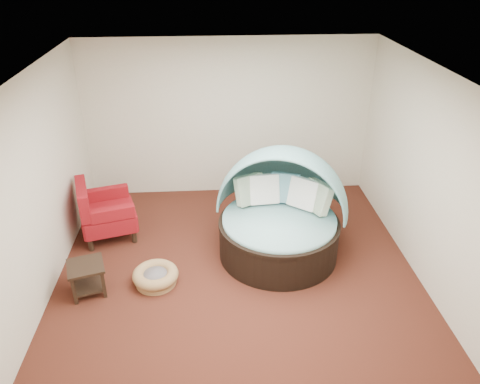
{
  "coord_description": "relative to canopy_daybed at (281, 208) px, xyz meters",
  "views": [
    {
      "loc": [
        -0.33,
        -5.32,
        4.12
      ],
      "look_at": [
        0.07,
        0.6,
        0.95
      ],
      "focal_mm": 35.0,
      "sensor_mm": 36.0,
      "label": 1
    }
  ],
  "objects": [
    {
      "name": "side_table",
      "position": [
        -2.66,
        -0.78,
        -0.46
      ],
      "size": [
        0.57,
        0.57,
        0.44
      ],
      "rotation": [
        0.0,
        0.0,
        0.29
      ],
      "color": "black",
      "rests_on": "floor"
    },
    {
      "name": "floor",
      "position": [
        -0.66,
        -0.47,
        -0.75
      ],
      "size": [
        5.0,
        5.0,
        0.0
      ],
      "primitive_type": "plane",
      "color": "#4D2016",
      "rests_on": "ground"
    },
    {
      "name": "wall_front",
      "position": [
        -0.66,
        -2.97,
        0.65
      ],
      "size": [
        5.0,
        0.0,
        5.0
      ],
      "primitive_type": "plane",
      "rotation": [
        -1.57,
        0.0,
        0.0
      ],
      "color": "beige",
      "rests_on": "floor"
    },
    {
      "name": "wall_back",
      "position": [
        -0.66,
        2.03,
        0.65
      ],
      "size": [
        5.0,
        0.0,
        5.0
      ],
      "primitive_type": "plane",
      "rotation": [
        1.57,
        0.0,
        0.0
      ],
      "color": "beige",
      "rests_on": "floor"
    },
    {
      "name": "wall_right",
      "position": [
        1.84,
        -0.47,
        0.65
      ],
      "size": [
        0.0,
        5.0,
        5.0
      ],
      "primitive_type": "plane",
      "rotation": [
        1.57,
        0.0,
        -1.57
      ],
      "color": "beige",
      "rests_on": "floor"
    },
    {
      "name": "pet_basket",
      "position": [
        -1.79,
        -0.65,
        -0.63
      ],
      "size": [
        0.67,
        0.67,
        0.22
      ],
      "rotation": [
        0.0,
        0.0,
        -0.07
      ],
      "color": "olive",
      "rests_on": "floor"
    },
    {
      "name": "red_armchair",
      "position": [
        -2.67,
        0.58,
        -0.31
      ],
      "size": [
        1.01,
        1.01,
        0.96
      ],
      "rotation": [
        0.0,
        0.0,
        0.28
      ],
      "color": "black",
      "rests_on": "floor"
    },
    {
      "name": "wall_left",
      "position": [
        -3.16,
        -0.47,
        0.65
      ],
      "size": [
        0.0,
        5.0,
        5.0
      ],
      "primitive_type": "plane",
      "rotation": [
        1.57,
        0.0,
        1.57
      ],
      "color": "beige",
      "rests_on": "floor"
    },
    {
      "name": "canopy_daybed",
      "position": [
        0.0,
        0.0,
        0.0
      ],
      "size": [
        2.23,
        2.19,
        1.61
      ],
      "rotation": [
        0.0,
        0.0,
        -0.3
      ],
      "color": "black",
      "rests_on": "floor"
    },
    {
      "name": "ceiling",
      "position": [
        -0.66,
        -0.47,
        2.05
      ],
      "size": [
        5.0,
        5.0,
        0.0
      ],
      "primitive_type": "plane",
      "rotation": [
        3.14,
        0.0,
        0.0
      ],
      "color": "white",
      "rests_on": "wall_back"
    }
  ]
}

